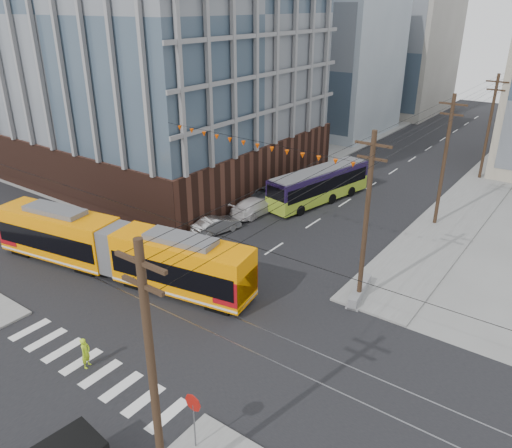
{
  "coord_description": "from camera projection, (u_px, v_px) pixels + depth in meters",
  "views": [
    {
      "loc": [
        19.11,
        -14.67,
        17.33
      ],
      "look_at": [
        1.46,
        9.62,
        4.04
      ],
      "focal_mm": 35.0,
      "sensor_mm": 36.0,
      "label": 1
    }
  ],
  "objects": [
    {
      "name": "ground",
      "position": [
        135.0,
        339.0,
        28.14
      ],
      "size": [
        160.0,
        160.0,
        0.0
      ],
      "primitive_type": "plane",
      "color": "slate"
    },
    {
      "name": "office_building",
      "position": [
        148.0,
        36.0,
        51.19
      ],
      "size": [
        30.0,
        25.0,
        28.6
      ],
      "primitive_type": "cube",
      "color": "#381E16",
      "rests_on": "ground"
    },
    {
      "name": "bg_bldg_nw_near",
      "position": [
        325.0,
        67.0,
        72.1
      ],
      "size": [
        18.0,
        16.0,
        18.0
      ],
      "primitive_type": "cube",
      "color": "#8C99A5",
      "rests_on": "ground"
    },
    {
      "name": "bg_bldg_nw_far",
      "position": [
        398.0,
        51.0,
        84.87
      ],
      "size": [
        16.0,
        18.0,
        20.0
      ],
      "primitive_type": "cube",
      "color": "gray",
      "rests_on": "ground"
    },
    {
      "name": "utility_pole_near",
      "position": [
        153.0,
        385.0,
        16.9
      ],
      "size": [
        0.3,
        0.3,
        11.0
      ],
      "primitive_type": "cylinder",
      "color": "black",
      "rests_on": "ground"
    },
    {
      "name": "streetcar",
      "position": [
        117.0,
        249.0,
        34.12
      ],
      "size": [
        20.37,
        6.23,
        3.89
      ],
      "primitive_type": null,
      "rotation": [
        0.0,
        0.0,
        0.17
      ],
      "color": "#FD8C00",
      "rests_on": "ground"
    },
    {
      "name": "city_bus",
      "position": [
        319.0,
        185.0,
        47.09
      ],
      "size": [
        4.83,
        11.88,
        3.29
      ],
      "primitive_type": null,
      "rotation": [
        0.0,
        0.0,
        -0.21
      ],
      "color": "#1B0F33",
      "rests_on": "ground"
    },
    {
      "name": "parked_car_silver",
      "position": [
        216.0,
        225.0,
        40.93
      ],
      "size": [
        2.43,
        4.42,
        1.38
      ],
      "primitive_type": "imported",
      "rotation": [
        0.0,
        0.0,
        2.9
      ],
      "color": "#949494",
      "rests_on": "ground"
    },
    {
      "name": "parked_car_white",
      "position": [
        255.0,
        206.0,
        44.6
      ],
      "size": [
        2.44,
        5.39,
        1.53
      ],
      "primitive_type": "imported",
      "rotation": [
        0.0,
        0.0,
        3.08
      ],
      "color": "silver",
      "rests_on": "ground"
    },
    {
      "name": "parked_car_grey",
      "position": [
        274.0,
        193.0,
        47.83
      ],
      "size": [
        3.8,
        5.46,
        1.39
      ],
      "primitive_type": "imported",
      "rotation": [
        0.0,
        0.0,
        2.81
      ],
      "color": "#495059",
      "rests_on": "ground"
    },
    {
      "name": "pedestrian",
      "position": [
        86.0,
        353.0,
        25.67
      ],
      "size": [
        0.63,
        0.75,
        1.73
      ],
      "primitive_type": "imported",
      "rotation": [
        0.0,
        0.0,
        1.98
      ],
      "color": "#B2DC1E",
      "rests_on": "ground"
    },
    {
      "name": "stop_sign",
      "position": [
        194.0,
        424.0,
        20.67
      ],
      "size": [
        0.83,
        0.83,
        2.73
      ],
      "primitive_type": null,
      "rotation": [
        0.0,
        0.0,
        0.0
      ],
      "color": "#9A130E",
      "rests_on": "ground"
    },
    {
      "name": "jersey_barrier",
      "position": [
        360.0,
        291.0,
        32.1
      ],
      "size": [
        1.46,
        3.76,
        0.73
      ],
      "primitive_type": "cube",
      "rotation": [
        0.0,
        0.0,
        0.18
      ],
      "color": "slate",
      "rests_on": "ground"
    }
  ]
}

